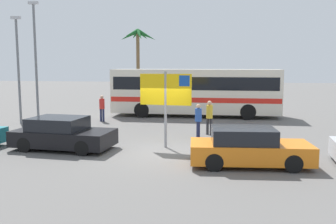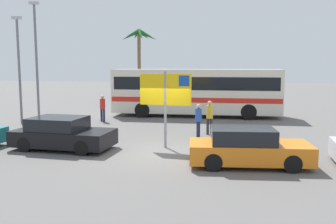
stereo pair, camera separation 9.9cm
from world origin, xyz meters
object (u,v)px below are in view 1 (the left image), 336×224
object	(u,v)px
bus_front_coach	(195,90)
car_black	(62,134)
pedestrian_near_sign	(102,106)
pedestrian_crossing_lot	(198,118)
ferry_sign	(167,93)
car_orange	(248,148)
pedestrian_by_bus	(209,115)

from	to	relation	value
bus_front_coach	car_black	xyz separation A→B (m)	(-4.71, -10.64, -1.15)
car_black	pedestrian_near_sign	xyz separation A→B (m)	(-0.78, 7.42, 0.31)
car_black	pedestrian_crossing_lot	size ratio (longest dim) A/B	2.62
bus_front_coach	pedestrian_crossing_lot	world-z (taller)	bus_front_coach
ferry_sign	car_orange	world-z (taller)	ferry_sign
ferry_sign	car_black	xyz separation A→B (m)	(-4.23, -0.92, -1.69)
bus_front_coach	pedestrian_near_sign	distance (m)	6.42
pedestrian_crossing_lot	bus_front_coach	bearing A→B (deg)	106.42
car_orange	car_black	bearing A→B (deg)	164.48
bus_front_coach	car_orange	bearing A→B (deg)	-77.33
bus_front_coach	pedestrian_near_sign	xyz separation A→B (m)	(-5.49, -3.23, -0.84)
ferry_sign	pedestrian_by_bus	size ratio (longest dim) A/B	1.88
ferry_sign	car_black	distance (m)	4.64
pedestrian_near_sign	car_orange	bearing A→B (deg)	-122.96
pedestrian_crossing_lot	pedestrian_near_sign	bearing A→B (deg)	157.29
ferry_sign	pedestrian_near_sign	size ratio (longest dim) A/B	1.98
pedestrian_by_bus	pedestrian_crossing_lot	xyz separation A→B (m)	(-0.50, -0.78, -0.06)
pedestrian_near_sign	pedestrian_by_bus	bearing A→B (deg)	-102.38
ferry_sign	pedestrian_by_bus	world-z (taller)	ferry_sign
car_orange	pedestrian_by_bus	xyz separation A→B (m)	(-1.53, 5.52, 0.37)
ferry_sign	pedestrian_crossing_lot	world-z (taller)	ferry_sign
car_black	pedestrian_crossing_lot	xyz separation A→B (m)	(5.40, 3.28, 0.31)
bus_front_coach	pedestrian_crossing_lot	distance (m)	7.44
ferry_sign	pedestrian_crossing_lot	distance (m)	2.98
pedestrian_by_bus	bus_front_coach	bearing A→B (deg)	19.20
car_orange	pedestrian_crossing_lot	bearing A→B (deg)	108.71
ferry_sign	pedestrian_crossing_lot	size ratio (longest dim) A/B	1.99
ferry_sign	car_orange	size ratio (longest dim) A/B	0.76
bus_front_coach	pedestrian_by_bus	xyz separation A→B (m)	(1.19, -6.58, -0.78)
bus_front_coach	car_orange	xyz separation A→B (m)	(2.72, -12.09, -1.15)
ferry_sign	car_black	bearing A→B (deg)	-161.67
car_orange	pedestrian_crossing_lot	world-z (taller)	pedestrian_crossing_lot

